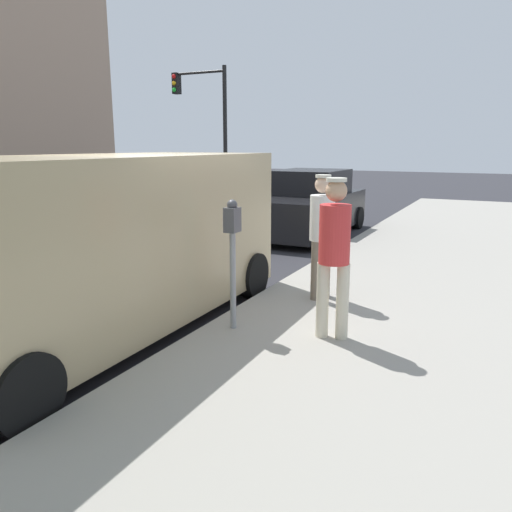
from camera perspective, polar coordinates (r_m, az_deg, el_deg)
ground_plane at (r=6.99m, az=-11.15°, el=-6.63°), size 80.00×80.00×0.00m
sidewalk_slab at (r=5.67m, az=18.72°, el=-10.93°), size 5.00×32.00×0.15m
parking_meter_near at (r=5.72m, az=-2.69°, el=1.57°), size 0.14×0.18×1.52m
pedestrian_in_red at (r=5.48m, az=8.90°, el=0.93°), size 0.36×0.34×1.78m
pedestrian_in_white at (r=6.96m, az=7.51°, el=3.11°), size 0.34×0.35×1.73m
parked_van at (r=6.26m, az=-16.79°, el=1.76°), size 2.17×5.22×2.15m
parked_sedan_ahead at (r=12.86m, az=5.90°, el=5.69°), size 1.96×4.41×1.65m
traffic_light_corner at (r=20.41m, az=-5.71°, el=15.98°), size 2.48×0.42×5.20m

